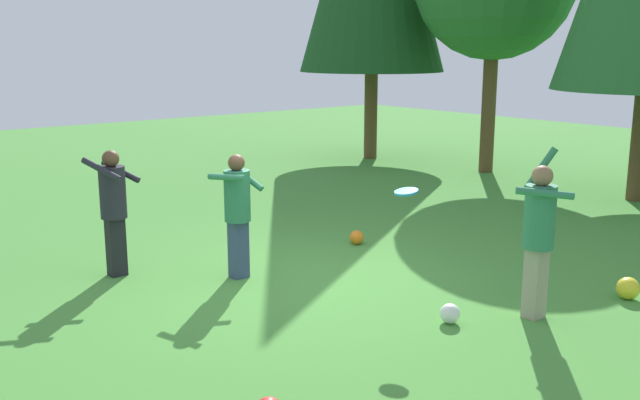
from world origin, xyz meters
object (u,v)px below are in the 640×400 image
(person_catcher, at_px, (113,202))
(frisbee, at_px, (406,192))
(ball_white, at_px, (450,314))
(ball_orange, at_px, (357,237))
(person_bystander, at_px, (237,206))
(person_thrower, at_px, (539,228))
(ball_yellow, at_px, (628,288))

(person_catcher, relative_size, frisbee, 5.47)
(ball_white, bearing_deg, ball_orange, 156.21)
(person_bystander, distance_m, ball_white, 3.09)
(ball_orange, distance_m, ball_white, 3.30)
(ball_white, bearing_deg, person_catcher, -151.19)
(frisbee, height_order, ball_orange, frisbee)
(person_catcher, xyz_separation_m, ball_orange, (0.89, 3.48, -0.89))
(frisbee, distance_m, ball_white, 1.43)
(ball_white, bearing_deg, person_thrower, 61.33)
(person_catcher, height_order, ball_yellow, person_catcher)
(frisbee, distance_m, ball_orange, 3.14)
(person_catcher, bearing_deg, ball_yellow, 11.80)
(person_thrower, relative_size, ball_orange, 8.80)
(frisbee, xyz_separation_m, ball_orange, (-2.45, 1.47, -1.30))
(ball_yellow, relative_size, ball_white, 1.21)
(person_thrower, relative_size, frisbee, 6.24)
(person_catcher, xyz_separation_m, frisbee, (3.33, 2.01, 0.41))
(person_bystander, distance_m, ball_yellow, 4.93)
(ball_yellow, bearing_deg, person_thrower, -104.80)
(person_thrower, height_order, frisbee, person_thrower)
(person_bystander, height_order, ball_yellow, person_bystander)
(ball_yellow, xyz_separation_m, ball_white, (-0.84, -2.26, -0.02))
(person_catcher, distance_m, ball_yellow, 6.54)
(person_bystander, bearing_deg, person_thrower, 9.22)
(person_catcher, bearing_deg, person_bystander, 16.91)
(person_thrower, xyz_separation_m, ball_orange, (-3.50, 0.46, -0.93))
(person_catcher, bearing_deg, frisbee, 0.00)
(person_thrower, height_order, ball_yellow, person_thrower)
(person_catcher, distance_m, ball_orange, 3.70)
(person_thrower, relative_size, ball_white, 8.57)
(person_thrower, height_order, person_bystander, person_thrower)
(ball_orange, bearing_deg, ball_yellow, 13.46)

